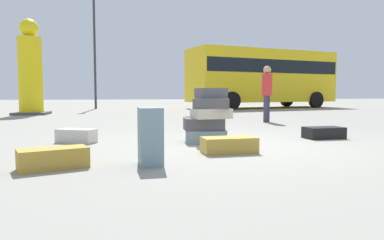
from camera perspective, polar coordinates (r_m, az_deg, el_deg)
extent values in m
plane|color=gray|center=(5.95, 6.89, -3.90)|extent=(80.00, 80.00, 0.00)
cube|color=gray|center=(6.17, 2.23, -2.59)|extent=(0.76, 0.60, 0.21)
cube|color=#4C4C51|center=(6.17, 1.85, -0.64)|extent=(0.68, 0.50, 0.20)
cube|color=beige|center=(6.09, 3.05, 1.04)|extent=(0.67, 0.52, 0.17)
cube|color=#4C4C51|center=(6.07, 2.95, 2.62)|extent=(0.67, 0.53, 0.17)
cube|color=#4C4C51|center=(6.20, 3.00, 4.25)|extent=(0.54, 0.42, 0.18)
cube|color=#B28C33|center=(4.34, -21.13, -5.69)|extent=(0.81, 0.58, 0.23)
cube|color=#B28C33|center=(5.12, 5.88, -3.97)|extent=(0.78, 0.42, 0.22)
cube|color=beige|center=(6.47, -17.85, -2.39)|extent=(0.71, 0.55, 0.23)
cube|color=#B28C33|center=(7.22, 2.28, -0.14)|extent=(0.27, 0.40, 0.57)
cube|color=black|center=(7.14, 20.14, -1.91)|extent=(0.73, 0.44, 0.21)
cube|color=olive|center=(8.33, 1.87, -0.45)|extent=(0.87, 0.67, 0.31)
cube|color=gray|center=(4.26, -6.61, -2.58)|extent=(0.29, 0.40, 0.68)
cylinder|color=#3F334C|center=(10.70, 11.90, 1.76)|extent=(0.12, 0.12, 0.77)
cylinder|color=#3F334C|center=(10.48, 11.58, 1.71)|extent=(0.12, 0.12, 0.77)
cylinder|color=red|center=(10.58, 11.80, 5.51)|extent=(0.30, 0.30, 0.63)
sphere|color=tan|center=(10.60, 11.83, 7.79)|extent=(0.22, 0.22, 0.22)
cylinder|color=yellow|center=(15.34, -24.22, 6.36)|extent=(0.89, 0.89, 2.98)
sphere|color=yellow|center=(15.52, -24.44, 13.15)|extent=(0.70, 0.70, 0.70)
cube|color=#4C4C4C|center=(15.35, -24.06, 0.99)|extent=(1.25, 1.25, 0.10)
cube|color=yellow|center=(20.58, 11.14, 6.78)|extent=(8.79, 4.57, 2.80)
cube|color=black|center=(20.61, 11.16, 8.14)|extent=(8.64, 4.55, 0.70)
cylinder|color=black|center=(23.23, 14.78, 3.22)|extent=(0.93, 0.47, 0.90)
cylinder|color=black|center=(21.36, 19.05, 3.04)|extent=(0.93, 0.47, 0.90)
cylinder|color=black|center=(20.19, 2.66, 3.21)|extent=(0.93, 0.47, 0.90)
cylinder|color=black|center=(18.01, 6.32, 3.05)|extent=(0.93, 0.47, 0.90)
cylinder|color=#333338|center=(19.79, -15.16, 10.14)|extent=(0.12, 0.12, 5.79)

